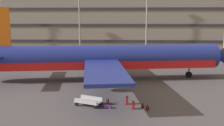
# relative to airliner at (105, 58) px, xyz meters

# --- Properties ---
(ground_plane) EXTENTS (600.00, 600.00, 0.00)m
(ground_plane) POSITION_rel_airliner_xyz_m (-1.52, 1.03, -3.07)
(ground_plane) COLOR #4C4C51
(terminal_structure) EXTENTS (166.76, 21.76, 18.24)m
(terminal_structure) POSITION_rel_airliner_xyz_m (-1.52, 48.84, 6.05)
(terminal_structure) COLOR gray
(terminal_structure) RESTS_ON ground_plane
(airliner) EXTENTS (37.25, 30.32, 10.11)m
(airliner) POSITION_rel_airliner_xyz_m (0.00, 0.00, 0.00)
(airliner) COLOR navy
(airliner) RESTS_ON ground_plane
(suitcase_silver) EXTENTS (0.27, 0.41, 0.85)m
(suitcase_silver) POSITION_rel_airliner_xyz_m (3.71, -12.13, -2.68)
(suitcase_silver) COLOR #B21E23
(suitcase_silver) RESTS_ON ground_plane
(suitcase_red) EXTENTS (0.24, 0.42, 0.99)m
(suitcase_red) POSITION_rel_airliner_xyz_m (3.11, -10.77, -2.65)
(suitcase_red) COLOR #B21E23
(suitcase_red) RESTS_ON ground_plane
(suitcase_navy) EXTENTS (0.73, 0.45, 0.25)m
(suitcase_navy) POSITION_rel_airliner_xyz_m (1.23, -12.01, -2.95)
(suitcase_navy) COLOR #72388C
(suitcase_navy) RESTS_ON ground_plane
(backpack_purple) EXTENTS (0.39, 0.37, 0.57)m
(backpack_purple) POSITION_rel_airliner_xyz_m (1.15, -10.58, -2.82)
(backpack_purple) COLOR maroon
(backpack_purple) RESTS_ON ground_plane
(backpack_large) EXTENTS (0.38, 0.38, 0.54)m
(backpack_large) POSITION_rel_airliner_xyz_m (4.63, -11.85, -2.84)
(backpack_large) COLOR #592619
(backpack_large) RESTS_ON ground_plane
(backpack_black) EXTENTS (0.38, 0.27, 0.54)m
(backpack_black) POSITION_rel_airliner_xyz_m (5.05, -12.42, -2.83)
(backpack_black) COLOR maroon
(backpack_black) RESTS_ON ground_plane
(baggage_cart) EXTENTS (3.32, 2.15, 0.82)m
(baggage_cart) POSITION_rel_airliner_xyz_m (-0.75, -11.38, -2.65)
(baggage_cart) COLOR #B7B7BC
(baggage_cart) RESTS_ON ground_plane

